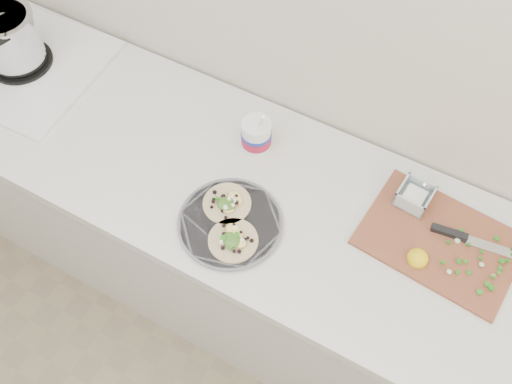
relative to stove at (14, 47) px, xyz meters
The scene contains 5 objects.
counter 0.91m from the stove, ahead, with size 2.44×0.66×0.90m.
stove is the anchor object (origin of this frame).
taco_plate 0.98m from the stove, 11.77° to the right, with size 0.31×0.31×0.04m.
tub 0.89m from the stove, ahead, with size 0.10×0.10×0.21m.
cutboard 1.50m from the stove, ahead, with size 0.45×0.33×0.07m.
Camera 1 is at (0.67, 0.61, 2.34)m, focal length 40.00 mm.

